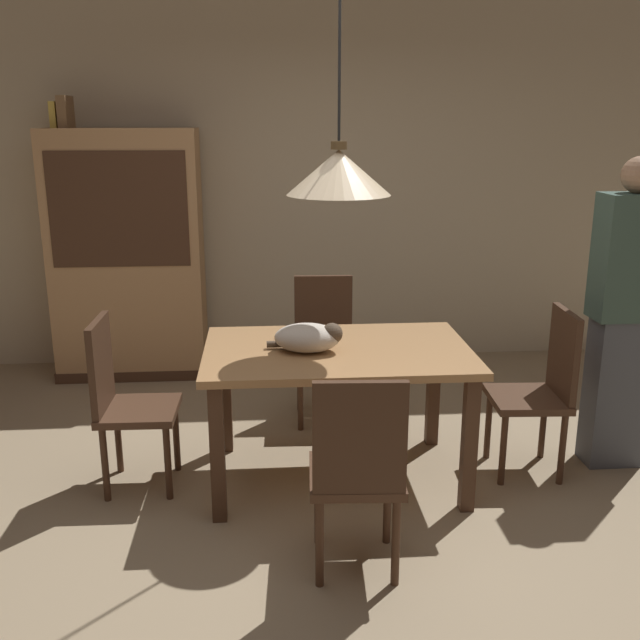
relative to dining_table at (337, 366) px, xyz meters
name	(u,v)px	position (x,y,z in m)	size (l,w,h in m)	color
ground	(321,527)	(-0.13, -0.50, -0.65)	(10.00, 10.00, 0.00)	#998466
back_wall	(294,180)	(-0.13, 2.15, 0.80)	(6.40, 0.10, 2.90)	beige
dining_table	(337,366)	(0.00, 0.00, 0.00)	(1.40, 0.90, 0.75)	#A87A4C
chair_left_side	(123,397)	(-1.13, 0.00, -0.14)	(0.41, 0.41, 0.93)	#472D1E
chair_far_back	(324,342)	(0.00, 0.88, -0.14)	(0.41, 0.41, 0.93)	#472D1E
chair_near_front	(357,467)	(0.00, -0.88, -0.14)	(0.42, 0.42, 0.93)	#472D1E
chair_right_side	(542,385)	(1.13, 0.00, -0.14)	(0.42, 0.42, 0.93)	#472D1E
cat_sleeping	(309,337)	(-0.15, -0.04, 0.18)	(0.39, 0.26, 0.16)	beige
pendant_lamp	(339,172)	(0.00, 0.00, 1.01)	(0.52, 0.52, 1.30)	beige
hutch_bookcase	(128,260)	(-1.39, 1.82, 0.24)	(1.12, 0.45, 1.85)	tan
book_yellow_short	(56,115)	(-1.82, 1.82, 1.29)	(0.04, 0.20, 0.18)	gold
book_brown_thick	(66,112)	(-1.75, 1.82, 1.31)	(0.06, 0.24, 0.22)	brown
person_standing	(624,315)	(1.59, 0.07, 0.23)	(0.36, 0.22, 1.73)	#4C515B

